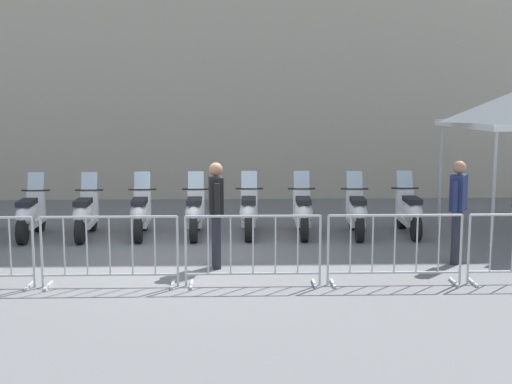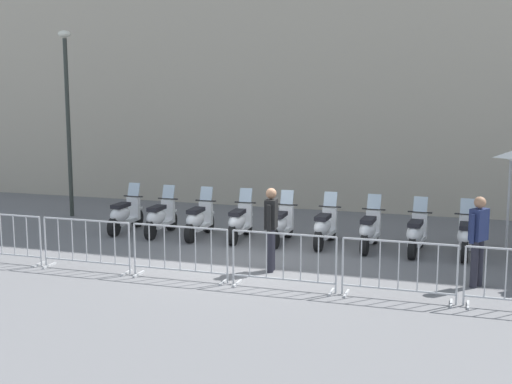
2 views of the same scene
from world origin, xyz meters
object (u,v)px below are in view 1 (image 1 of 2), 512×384
object	(u,v)px
barrier_segment_3	(253,251)
motorcycle_8	(410,213)
motorcycle_1	(30,216)
motorcycle_2	(85,215)
barrier_segment_4	(395,250)
motorcycle_7	(357,214)
motorcycle_3	(140,214)
barrier_segment_2	(110,252)
motorcycle_5	(249,213)
officer_near_row_end	(216,209)
motorcycle_6	(303,214)
officer_mid_plaza	(458,206)
motorcycle_4	(195,214)

from	to	relation	value
barrier_segment_3	motorcycle_8	bearing A→B (deg)	38.99
motorcycle_1	motorcycle_2	size ratio (longest dim) A/B	1.00
motorcycle_8	barrier_segment_4	distance (m)	3.73
motorcycle_7	motorcycle_3	bearing A→B (deg)	170.63
motorcycle_2	barrier_segment_2	distance (m)	3.65
motorcycle_1	motorcycle_8	xyz separation A→B (m)	(7.42, -1.07, 0.00)
motorcycle_5	motorcycle_1	bearing A→B (deg)	172.78
motorcycle_3	motorcycle_8	distance (m)	5.35
barrier_segment_2	officer_near_row_end	xyz separation A→B (m)	(1.69, 0.84, 0.46)
motorcycle_7	officer_near_row_end	bearing A→B (deg)	-147.28
officer_near_row_end	motorcycle_6	bearing A→B (deg)	47.30
motorcycle_3	motorcycle_5	world-z (taller)	same
motorcycle_3	motorcycle_2	bearing A→B (deg)	174.21
motorcycle_6	barrier_segment_3	world-z (taller)	motorcycle_6
officer_mid_plaza	motorcycle_7	bearing A→B (deg)	110.95
motorcycle_3	motorcycle_8	size ratio (longest dim) A/B	1.00
motorcycle_3	motorcycle_6	bearing A→B (deg)	-8.65
motorcycle_6	motorcycle_3	bearing A→B (deg)	171.35
motorcycle_8	barrier_segment_4	size ratio (longest dim) A/B	0.86
barrier_segment_3	motorcycle_7	bearing A→B (deg)	49.61
motorcycle_8	barrier_segment_4	xyz separation A→B (m)	(-1.65, -3.35, 0.07)
motorcycle_1	motorcycle_2	world-z (taller)	same
officer_mid_plaza	motorcycle_6	bearing A→B (deg)	126.84
motorcycle_6	barrier_segment_4	size ratio (longest dim) A/B	0.86
motorcycle_4	barrier_segment_2	xyz separation A→B (m)	(-1.59, -3.35, 0.07)
barrier_segment_4	officer_near_row_end	distance (m)	2.93
motorcycle_3	barrier_segment_2	xyz separation A→B (m)	(-0.53, -3.50, 0.07)
motorcycle_5	motorcycle_6	bearing A→B (deg)	-10.99
motorcycle_5	officer_mid_plaza	xyz separation A→B (m)	(3.03, -2.84, 0.53)
motorcycle_1	motorcycle_4	xyz separation A→B (m)	(3.19, -0.42, 0.00)
motorcycle_7	officer_near_row_end	size ratio (longest dim) A/B	0.99
motorcycle_8	officer_near_row_end	size ratio (longest dim) A/B	0.99
motorcycle_4	barrier_segment_4	bearing A→B (deg)	-57.13
motorcycle_1	motorcycle_7	bearing A→B (deg)	-8.57
motorcycle_1	motorcycle_6	world-z (taller)	same
motorcycle_8	motorcycle_4	bearing A→B (deg)	171.27
motorcycle_4	motorcycle_5	distance (m)	1.07
barrier_segment_3	barrier_segment_4	distance (m)	2.11
motorcycle_8	barrier_segment_3	size ratio (longest dim) A/B	0.86
motorcycle_2	barrier_segment_3	bearing A→B (deg)	-56.33
motorcycle_4	barrier_segment_3	size ratio (longest dim) A/B	0.86
motorcycle_7	officer_near_row_end	world-z (taller)	officer_near_row_end
motorcycle_7	motorcycle_8	distance (m)	1.08
motorcycle_2	officer_mid_plaza	xyz separation A→B (m)	(6.22, -3.23, 0.53)
motorcycle_2	motorcycle_4	world-z (taller)	same
barrier_segment_3	barrier_segment_4	size ratio (longest dim) A/B	1.00
barrier_segment_4	barrier_segment_2	bearing A→B (deg)	171.17
motorcycle_8	officer_mid_plaza	size ratio (longest dim) A/B	0.99
motorcycle_7	motorcycle_6	bearing A→B (deg)	168.45
motorcycle_4	motorcycle_5	bearing A→B (deg)	-6.61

